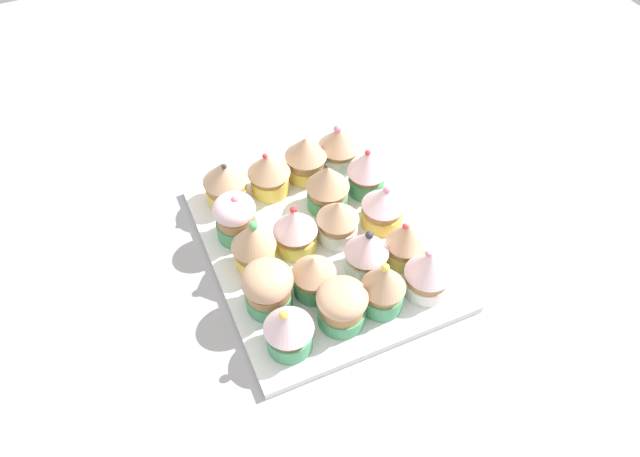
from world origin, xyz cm
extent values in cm
cube|color=#9E9EA3|center=(0.00, 0.00, -1.50)|extent=(180.00, 180.00, 3.00)
cube|color=silver|center=(0.00, 0.00, 0.60)|extent=(35.97, 29.52, 1.20)
cylinder|color=#EFC651|center=(-12.94, -9.10, 2.47)|extent=(5.94, 5.94, 2.54)
cylinder|color=#AD7F51|center=(-12.94, -9.10, 4.44)|extent=(5.59, 5.59, 1.42)
cone|color=tan|center=(-12.94, -9.10, 6.81)|extent=(6.31, 6.31, 3.32)
sphere|color=#333338|center=(-12.37, -8.98, 8.36)|extent=(0.74, 0.74, 0.74)
cylinder|color=#4C9E6B|center=(-5.93, -9.90, 2.54)|extent=(5.60, 5.60, 2.68)
cylinder|color=#AD7F51|center=(-5.93, -9.90, 4.67)|extent=(5.11, 5.11, 1.58)
ellipsoid|color=silver|center=(-5.93, -9.90, 6.54)|extent=(5.80, 5.80, 3.61)
sphere|color=pink|center=(-5.88, -9.56, 8.17)|extent=(1.15, 1.15, 1.15)
cylinder|color=#EFC651|center=(-0.17, -9.35, 2.46)|extent=(5.27, 5.27, 2.52)
cylinder|color=#AD7F51|center=(-0.17, -9.35, 4.45)|extent=(4.83, 4.83, 1.47)
cone|color=tan|center=(-0.17, -9.35, 7.17)|extent=(5.90, 5.90, 3.97)
sphere|color=#4CB266|center=(0.13, -9.08, 8.98)|extent=(1.17, 1.17, 1.17)
cylinder|color=#4C9E6B|center=(6.66, -9.91, 2.44)|extent=(5.92, 5.92, 2.48)
cylinder|color=#AD7F51|center=(6.66, -9.91, 4.39)|extent=(5.65, 5.65, 1.40)
ellipsoid|color=tan|center=(6.66, -9.91, 6.33)|extent=(6.45, 6.45, 4.14)
cylinder|color=#4C9E6B|center=(13.08, -9.74, 2.52)|extent=(5.55, 5.55, 2.64)
cylinder|color=#AD7F51|center=(13.08, -9.74, 4.45)|extent=(4.95, 4.95, 1.22)
cone|color=silver|center=(13.08, -9.74, 6.73)|extent=(5.99, 5.99, 3.34)
sphere|color=#EAD64C|center=(13.14, -10.23, 8.24)|extent=(1.09, 1.09, 1.09)
cylinder|color=#EFC651|center=(-12.28, -2.67, 2.54)|extent=(5.66, 5.66, 2.67)
cylinder|color=#AD7F51|center=(-12.28, -2.67, 4.38)|extent=(5.35, 5.35, 1.02)
cone|color=tan|center=(-12.28, -2.67, 6.52)|extent=(6.28, 6.28, 3.25)
sphere|color=red|center=(-12.47, -3.02, 8.03)|extent=(0.74, 0.74, 0.74)
cylinder|color=#EFC651|center=(-0.76, -3.27, 2.35)|extent=(5.75, 5.75, 2.30)
cylinder|color=#AD7F51|center=(-0.76, -3.27, 4.12)|extent=(5.08, 5.08, 1.24)
cone|color=silver|center=(-0.76, -3.27, 6.47)|extent=(6.04, 6.04, 3.45)
sphere|color=red|center=(-1.22, -3.20, 8.05)|extent=(1.00, 1.00, 1.00)
cylinder|color=#4C9E6B|center=(6.93, -3.89, 2.40)|extent=(5.36, 5.36, 2.39)
cylinder|color=#AD7F51|center=(6.93, -3.89, 4.30)|extent=(4.77, 4.77, 1.40)
cone|color=tan|center=(6.93, -3.89, 6.40)|extent=(5.64, 5.64, 2.81)
cylinder|color=#4C9E6B|center=(12.40, -2.59, 2.36)|extent=(5.91, 5.91, 2.32)
cylinder|color=#AD7F51|center=(12.40, -2.59, 4.30)|extent=(5.44, 5.44, 1.56)
ellipsoid|color=tan|center=(12.40, -2.59, 6.02)|extent=(6.28, 6.28, 3.13)
cylinder|color=#EFC651|center=(-13.18, 3.53, 2.37)|extent=(5.95, 5.95, 2.35)
cylinder|color=#AD7F51|center=(-13.18, 3.53, 4.33)|extent=(5.64, 5.64, 1.57)
cone|color=tan|center=(-13.18, 3.53, 6.81)|extent=(6.33, 6.33, 3.37)
cylinder|color=#4C9E6B|center=(-5.97, 3.82, 2.48)|extent=(5.92, 5.92, 2.57)
cylinder|color=#AD7F51|center=(-5.97, 3.82, 4.50)|extent=(5.46, 5.46, 1.46)
cone|color=tan|center=(-5.97, 3.82, 7.05)|extent=(6.23, 6.23, 3.63)
sphere|color=#333338|center=(-6.46, 3.73, 8.76)|extent=(0.65, 0.65, 0.65)
cylinder|color=white|center=(0.10, 2.63, 2.45)|extent=(5.55, 5.55, 2.51)
cylinder|color=#AD7F51|center=(0.10, 2.63, 4.38)|extent=(5.14, 5.14, 1.35)
cone|color=tan|center=(0.10, 2.63, 6.56)|extent=(5.81, 5.81, 3.01)
cylinder|color=white|center=(6.40, 3.75, 2.35)|extent=(5.48, 5.48, 2.30)
cylinder|color=#AD7F51|center=(6.40, 3.75, 4.05)|extent=(4.91, 4.91, 1.11)
cone|color=silver|center=(6.40, 3.75, 6.48)|extent=(5.85, 5.85, 3.74)
sphere|color=#333338|center=(6.62, 3.79, 8.19)|extent=(1.06, 1.06, 1.06)
cylinder|color=#4C9E6B|center=(12.46, 2.94, 2.58)|extent=(5.31, 5.31, 2.76)
cylinder|color=#AD7F51|center=(12.46, 2.94, 4.61)|extent=(4.80, 4.80, 1.29)
cone|color=tan|center=(12.46, 2.94, 7.22)|extent=(5.56, 5.56, 3.92)
sphere|color=#EAD64C|center=(12.41, 2.87, 9.02)|extent=(1.05, 1.05, 1.05)
cylinder|color=white|center=(-13.27, 9.04, 2.58)|extent=(5.90, 5.90, 2.77)
cylinder|color=#AD7F51|center=(-13.27, 9.04, 4.49)|extent=(5.56, 5.56, 1.05)
cone|color=tan|center=(-13.27, 9.04, 6.69)|extent=(6.45, 6.45, 3.34)
sphere|color=pink|center=(-13.51, 8.79, 8.18)|extent=(1.18, 1.18, 1.18)
cylinder|color=#4C9E6B|center=(-6.56, 10.35, 2.58)|extent=(5.34, 5.34, 2.76)
cylinder|color=#AD7F51|center=(-6.56, 10.35, 4.51)|extent=(4.71, 4.71, 1.10)
cone|color=silver|center=(-6.56, 10.35, 7.00)|extent=(5.85, 5.85, 3.88)
sphere|color=red|center=(-6.48, 10.14, 8.81)|extent=(0.85, 0.85, 0.85)
cylinder|color=#EFC651|center=(-0.17, 9.51, 2.32)|extent=(5.93, 5.93, 2.23)
cylinder|color=#AD7F51|center=(-0.17, 9.51, 4.09)|extent=(5.36, 5.36, 1.31)
cone|color=silver|center=(-0.17, 9.51, 6.20)|extent=(5.98, 5.98, 2.89)
sphere|color=pink|center=(-0.12, 9.84, 7.49)|extent=(1.03, 1.03, 1.03)
cylinder|color=#EFC651|center=(7.10, 9.14, 2.31)|extent=(5.33, 5.33, 2.23)
cylinder|color=#AD7F51|center=(7.10, 9.14, 4.04)|extent=(5.00, 5.00, 1.22)
cone|color=tan|center=(7.10, 9.14, 6.38)|extent=(5.39, 5.39, 3.46)
sphere|color=red|center=(6.95, 8.66, 8.00)|extent=(0.76, 0.76, 0.76)
cylinder|color=white|center=(12.59, 9.18, 2.34)|extent=(5.75, 5.75, 2.27)
cylinder|color=#AD7F51|center=(12.59, 9.18, 4.11)|extent=(5.47, 5.47, 1.26)
cone|color=silver|center=(12.59, 9.18, 6.64)|extent=(5.92, 5.92, 3.80)
sphere|color=pink|center=(12.19, 8.80, 8.43)|extent=(0.71, 0.71, 0.71)
camera|label=1|loc=(46.72, -20.61, 63.38)|focal=32.67mm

